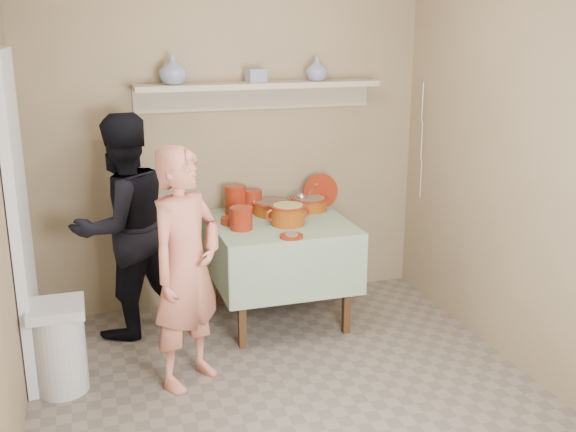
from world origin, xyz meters
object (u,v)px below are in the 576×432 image
object	(u,v)px
serving_table	(280,236)
trash_bin	(60,347)
cazuela_rice	(288,213)
person_cook	(186,269)
person_helper	(123,227)

from	to	relation	value
serving_table	trash_bin	bearing A→B (deg)	-158.49
cazuela_rice	trash_bin	bearing A→B (deg)	-162.30
trash_bin	cazuela_rice	bearing A→B (deg)	17.70
person_cook	serving_table	world-z (taller)	person_cook
person_helper	person_cook	bearing A→B (deg)	81.59
person_cook	trash_bin	xyz separation A→B (m)	(-0.75, 0.11, -0.45)
serving_table	trash_bin	xyz separation A→B (m)	(-1.54, -0.61, -0.36)
person_cook	trash_bin	distance (m)	0.89
person_helper	serving_table	size ratio (longest dim) A/B	1.61
serving_table	cazuela_rice	size ratio (longest dim) A/B	2.95
serving_table	cazuela_rice	distance (m)	0.23
cazuela_rice	person_cook	bearing A→B (deg)	-143.23
person_cook	trash_bin	bearing A→B (deg)	133.25
person_cook	serving_table	xyz separation A→B (m)	(0.79, 0.72, -0.09)
trash_bin	serving_table	bearing A→B (deg)	21.51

